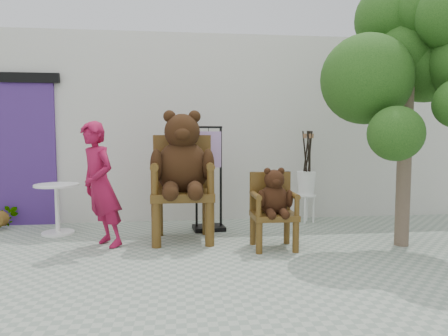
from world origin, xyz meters
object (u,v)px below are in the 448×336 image
chair_big (182,167)px  chair_small (273,201)px  stool_bucket (306,182)px  person (101,185)px  cafe_table (57,203)px  tree (416,56)px  display_stand (209,190)px

chair_big → chair_small: size_ratio=1.72×
stool_bucket → person: bearing=-159.5°
person → cafe_table: size_ratio=2.19×
person → cafe_table: (-0.75, 0.77, -0.33)m
chair_small → cafe_table: (-2.85, 1.02, -0.14)m
person → tree: size_ratio=0.46×
tree → chair_small: bearing=176.9°
chair_small → display_stand: bearing=125.2°
chair_small → display_stand: size_ratio=0.66×
person → tree: (3.82, -0.35, 1.57)m
chair_big → tree: (2.82, -0.59, 1.38)m
cafe_table → stool_bucket: stool_bucket is taller
chair_big → chair_small: chair_big is taller
display_stand → stool_bucket: bearing=6.0°
person → stool_bucket: size_ratio=1.06×
chair_small → stool_bucket: stool_bucket is taller
chair_big → display_stand: (0.38, 0.53, -0.38)m
cafe_table → display_stand: size_ratio=0.47×
chair_small → display_stand: display_stand is taller
chair_small → display_stand: (-0.72, 1.02, 0.00)m
person → cafe_table: 1.12m
cafe_table → display_stand: (2.13, -0.00, 0.14)m
chair_small → tree: 2.46m
cafe_table → tree: bearing=-13.8°
chair_big → stool_bucket: size_ratio=1.17×
chair_small → tree: size_ratio=0.30×
chair_big → stool_bucket: chair_big is taller
chair_big → tree: 3.19m
chair_big → stool_bucket: bearing=23.9°
person → display_stand: 1.59m
tree → display_stand: bearing=155.4°
cafe_table → tree: tree is taller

